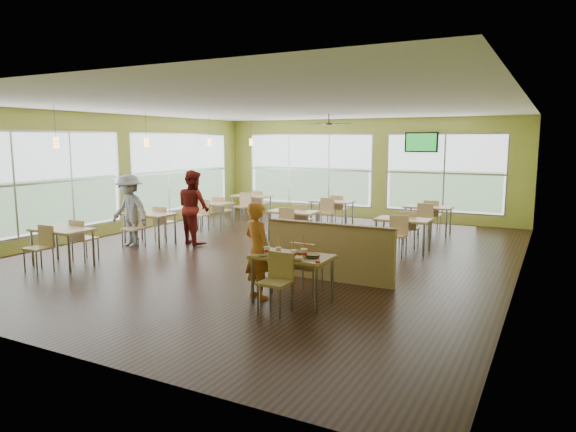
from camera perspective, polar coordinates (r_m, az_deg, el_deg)
The scene contains 20 objects.
room at distance 11.31m, azimuth -1.55°, elevation 3.85°, with size 12.00×12.04×3.20m.
window_bays at distance 15.31m, azimuth -4.56°, elevation 4.52°, with size 9.24×10.24×2.38m.
main_table at distance 7.91m, azimuth 0.48°, elevation -5.21°, with size 1.22×1.52×0.87m.
half_wall_divider at distance 9.21m, azimuth 4.63°, elevation -3.98°, with size 2.40×0.14×1.04m.
dining_tables at distance 13.41m, azimuth -1.86°, elevation 0.38°, with size 6.92×8.72×0.87m.
pendant_lights at distance 13.66m, azimuth -12.04°, elevation 8.02°, with size 0.11×7.31×0.86m.
ceiling_fan at distance 13.98m, azimuth 4.56°, elevation 10.19°, with size 1.25×1.25×0.29m.
tv_backwall at distance 16.16m, azimuth 14.60°, elevation 7.94°, with size 1.00×0.07×0.60m.
man_plaid at distance 8.13m, azimuth -3.39°, elevation -3.81°, with size 0.57×0.37×1.55m, color #D64817.
patron_maroon at distance 12.61m, azimuth -10.46°, elevation 0.97°, with size 0.87×0.68×1.80m, color maroon.
patron_grey at distance 12.71m, azimuth -17.20°, elevation 0.60°, with size 1.11×0.64×1.71m, color slate.
cup_blue at distance 7.89m, azimuth -2.37°, elevation -3.83°, with size 0.10×0.10×0.35m.
cup_yellow at distance 7.91m, azimuth -1.06°, elevation -3.85°, with size 0.09×0.09×0.31m.
cup_red_near at distance 7.68m, azimuth 0.60°, elevation -4.20°, with size 0.09×0.09×0.33m.
cup_red_far at distance 7.66m, azimuth 1.80°, elevation -4.15°, with size 0.11×0.11×0.38m.
food_basket at distance 7.71m, azimuth 2.79°, elevation -4.43°, with size 0.23×0.23×0.05m.
ketchup_cup at distance 7.41m, azimuth 3.33°, elevation -5.09°, with size 0.06×0.06×0.03m, color #AA0A1F.
wrapper_left at distance 7.79m, azimuth -2.83°, elevation -4.40°, with size 0.14×0.13×0.04m, color olive.
wrapper_mid at distance 7.99m, azimuth 1.21°, elevation -3.99°, with size 0.23×0.20×0.06m, color olive.
wrapper_right at distance 7.51m, azimuth 1.01°, elevation -4.85°, with size 0.15×0.14×0.04m, color olive.
Camera 1 is at (5.52, -9.83, 2.48)m, focal length 32.00 mm.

